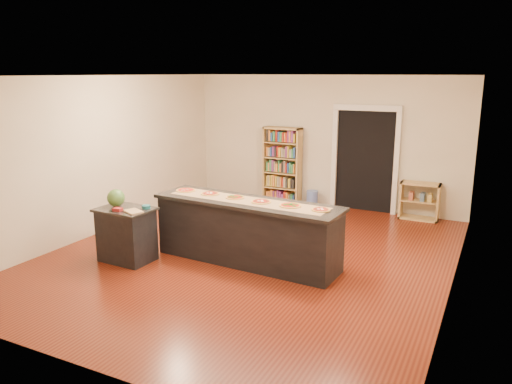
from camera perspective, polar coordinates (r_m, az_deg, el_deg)
The scene contains 18 objects.
room at distance 7.65m, azimuth -0.67°, elevation 2.60°, with size 6.00×7.00×2.80m.
doorway at distance 10.58m, azimuth 12.36°, elevation 4.26°, with size 1.40×0.09×2.21m.
kitchen_island at distance 7.62m, azimuth -1.04°, elevation -4.52°, with size 2.95×0.80×0.97m.
side_counter at distance 7.95m, azimuth -14.57°, elevation -4.70°, with size 0.84×0.62×0.83m.
bookshelf at distance 11.06m, azimuth 3.01°, elevation 3.06°, with size 0.84×0.30×1.68m, color tan.
low_shelf at distance 10.36m, azimuth 18.19°, elevation -0.99°, with size 0.75×0.32×0.75m, color tan.
waste_bin at distance 10.89m, azimuth 6.43°, elevation -0.76°, with size 0.24×0.24×0.36m, color #5B7ACC.
kraft_paper at distance 7.48m, azimuth -1.04°, elevation -0.97°, with size 2.56×0.46×0.00m, color olive.
watermelon at distance 7.96m, azimuth -15.71°, elevation -0.65°, with size 0.27×0.27×0.27m, color #144214.
cutting_board at distance 7.60m, azimuth -13.83°, elevation -2.17°, with size 0.30×0.20×0.02m, color tan.
package_red at distance 7.71m, azimuth -15.52°, elevation -1.94°, with size 0.13×0.10×0.05m, color maroon.
package_teal at distance 7.75m, azimuth -12.44°, elevation -1.68°, with size 0.13×0.13×0.05m, color #195966.
pizza_a at distance 8.16m, azimuth -8.03°, elevation 0.20°, with size 0.29×0.29×0.02m.
pizza_b at distance 7.89m, azimuth -5.28°, elevation -0.18°, with size 0.28×0.28×0.02m.
pizza_c at distance 7.63m, azimuth -2.43°, elevation -0.61°, with size 0.28×0.28×0.02m.
pizza_d at distance 7.38m, azimuth 0.58°, elevation -1.10°, with size 0.29×0.29×0.02m.
pizza_e at distance 7.18m, azimuth 3.92°, elevation -1.54°, with size 0.30×0.30×0.02m.
pizza_f at distance 7.00m, azimuth 7.42°, elevation -2.02°, with size 0.28×0.28×0.02m.
Camera 1 is at (3.42, -6.68, 2.85)m, focal length 35.00 mm.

